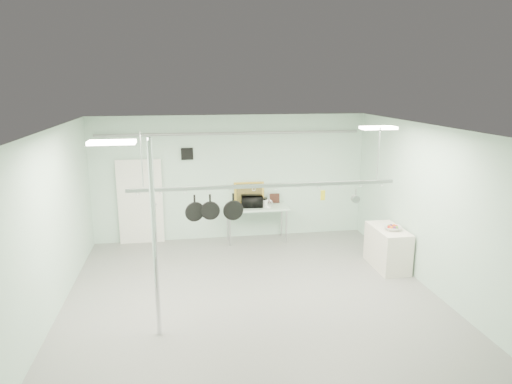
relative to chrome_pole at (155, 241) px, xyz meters
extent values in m
plane|color=gray|center=(1.70, 0.60, -1.60)|extent=(8.00, 8.00, 0.00)
cube|color=silver|center=(1.70, 0.60, 1.59)|extent=(7.00, 8.00, 0.02)
cube|color=#A5C6B4|center=(1.70, 4.59, 0.00)|extent=(7.00, 0.02, 3.20)
cube|color=#A5C6B4|center=(5.19, 0.60, 0.00)|extent=(0.02, 8.00, 3.20)
cube|color=silver|center=(-0.60, 4.54, -0.55)|extent=(1.10, 0.10, 2.20)
cube|color=black|center=(0.60, 4.57, 0.65)|extent=(0.30, 0.04, 0.30)
cylinder|color=gray|center=(1.70, 4.50, 1.15)|extent=(6.60, 0.07, 0.07)
cylinder|color=silver|center=(0.00, 0.00, 0.00)|extent=(0.08, 0.08, 3.20)
cube|color=#B3D3BB|center=(2.30, 4.20, -0.72)|extent=(1.60, 0.70, 0.05)
cylinder|color=#B7B7BC|center=(1.58, 3.92, -1.17)|extent=(0.04, 0.04, 0.86)
cylinder|color=#B7B7BC|center=(1.58, 4.48, -1.17)|extent=(0.04, 0.04, 0.86)
cylinder|color=#B7B7BC|center=(3.02, 3.92, -1.17)|extent=(0.04, 0.04, 0.86)
cylinder|color=#B7B7BC|center=(3.02, 4.48, -1.17)|extent=(0.04, 0.04, 0.86)
cube|color=silver|center=(4.85, 2.00, -1.15)|extent=(0.60, 1.20, 0.90)
cube|color=#B7B7BC|center=(1.90, 0.90, 0.60)|extent=(4.80, 0.06, 0.06)
cylinder|color=#B7B7BC|center=(-0.20, 0.90, 1.10)|extent=(0.02, 0.02, 0.94)
cylinder|color=#B7B7BC|center=(4.00, 0.90, 1.10)|extent=(0.02, 0.02, 0.94)
cube|color=white|center=(-0.50, -0.20, 1.56)|extent=(0.65, 0.30, 0.05)
cube|color=white|center=(4.10, 1.20, 1.56)|extent=(0.65, 0.30, 0.05)
imported|color=black|center=(2.19, 4.22, -0.55)|extent=(0.55, 0.40, 0.29)
cylinder|color=white|center=(2.51, 4.20, -0.60)|extent=(0.19, 0.19, 0.18)
cube|color=gold|center=(2.15, 4.50, -0.41)|extent=(0.78, 0.14, 0.58)
cube|color=black|center=(2.81, 4.50, -0.57)|extent=(0.30, 0.09, 0.25)
imported|color=silver|center=(4.87, 1.87, -0.66)|extent=(0.44, 0.44, 0.09)
camera|label=1|loc=(0.46, -6.84, 2.38)|focal=32.00mm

